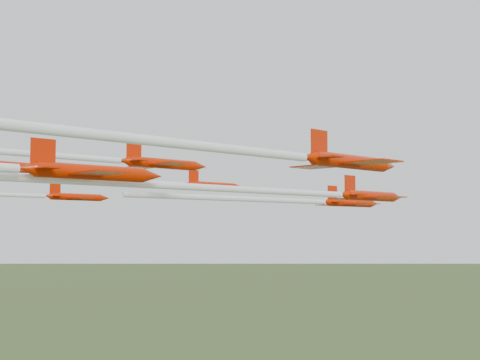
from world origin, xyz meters
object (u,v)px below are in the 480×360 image
Objects in this scene: jet_row3_left at (1,194)px; jet_row2_right at (281,191)px; jet_row3_mid at (75,157)px; jet_row3_right at (212,147)px; jet_row2_left at (108,180)px; jet_lead at (311,201)px.

jet_row2_right is at bearing 15.28° from jet_row3_left.
jet_row3_mid is 25.56m from jet_row3_right.
jet_row2_left is at bearing 20.94° from jet_row3_left.
jet_lead is at bearing 123.56° from jet_row2_right.
jet_row3_right is (32.61, -22.28, -0.53)m from jet_row2_left.
jet_row3_mid reaches higher than jet_row2_left.
jet_row3_right reaches higher than jet_row2_right.
jet_row3_right is (9.28, -23.12, 1.49)m from jet_row2_right.
jet_row3_right is (48.55, -18.98, 0.84)m from jet_row3_left.
jet_row2_left is 23.44m from jet_row2_right.
jet_row3_left is 0.83× the size of jet_row3_right.
jet_row3_right is at bearing -9.18° from jet_row3_mid.
jet_row2_right is 24.96m from jet_row3_right.
jet_lead reaches higher than jet_row2_right.
jet_row2_left is 39.50m from jet_row3_right.
jet_row2_right is 1.26× the size of jet_row3_left.
jet_row2_left is at bearing 137.57° from jet_row3_mid.
jet_row3_right is at bearing -55.71° from jet_lead.
jet_row2_right is at bearing 56.10° from jet_row3_mid.
jet_row2_left is at bearing -166.44° from jet_row2_right.
jet_row2_right is 1.29× the size of jet_row3_mid.
jet_row2_left reaches higher than jet_row2_right.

